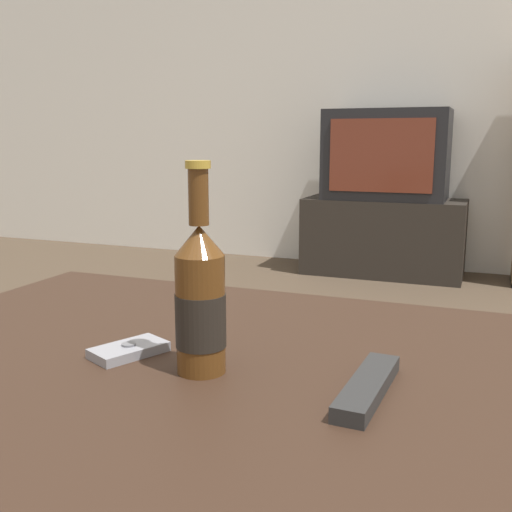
{
  "coord_description": "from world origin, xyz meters",
  "views": [
    {
      "loc": [
        0.37,
        -0.73,
        0.78
      ],
      "look_at": [
        -0.01,
        0.25,
        0.58
      ],
      "focal_mm": 42.0,
      "sensor_mm": 36.0,
      "label": 1
    }
  ],
  "objects_px": {
    "beer_bottle": "(200,300)",
    "remote_control": "(368,387)",
    "television": "(386,155)",
    "cell_phone": "(129,350)",
    "tv_stand": "(383,237)"
  },
  "relations": [
    {
      "from": "beer_bottle",
      "to": "remote_control",
      "type": "xyz_separation_m",
      "value": [
        0.22,
        0.01,
        -0.09
      ]
    },
    {
      "from": "cell_phone",
      "to": "remote_control",
      "type": "relative_size",
      "value": 0.64
    },
    {
      "from": "tv_stand",
      "to": "television",
      "type": "xyz_separation_m",
      "value": [
        0.0,
        -0.0,
        0.47
      ]
    },
    {
      "from": "beer_bottle",
      "to": "cell_phone",
      "type": "xyz_separation_m",
      "value": [
        -0.13,
        0.02,
        -0.09
      ]
    },
    {
      "from": "television",
      "to": "remote_control",
      "type": "xyz_separation_m",
      "value": [
        0.45,
        -2.79,
        -0.21
      ]
    },
    {
      "from": "beer_bottle",
      "to": "remote_control",
      "type": "relative_size",
      "value": 1.47
    },
    {
      "from": "television",
      "to": "cell_phone",
      "type": "distance_m",
      "value": 2.79
    },
    {
      "from": "television",
      "to": "beer_bottle",
      "type": "distance_m",
      "value": 2.81
    },
    {
      "from": "tv_stand",
      "to": "beer_bottle",
      "type": "height_order",
      "value": "beer_bottle"
    },
    {
      "from": "tv_stand",
      "to": "television",
      "type": "distance_m",
      "value": 0.47
    },
    {
      "from": "beer_bottle",
      "to": "remote_control",
      "type": "height_order",
      "value": "beer_bottle"
    },
    {
      "from": "tv_stand",
      "to": "remote_control",
      "type": "bearing_deg",
      "value": -80.95
    },
    {
      "from": "television",
      "to": "cell_phone",
      "type": "height_order",
      "value": "television"
    },
    {
      "from": "television",
      "to": "tv_stand",
      "type": "bearing_deg",
      "value": 90.0
    },
    {
      "from": "tv_stand",
      "to": "cell_phone",
      "type": "bearing_deg",
      "value": -87.98
    }
  ]
}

